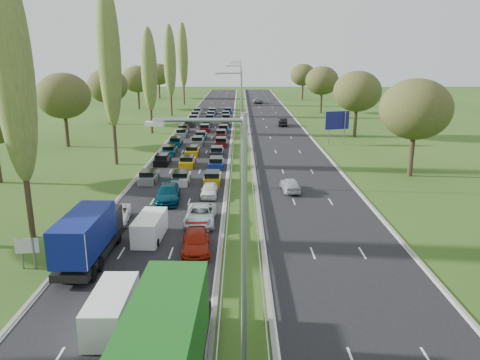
{
  "coord_description": "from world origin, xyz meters",
  "views": [
    {
      "loc": [
        4.4,
        -4.46,
        13.46
      ],
      "look_at": [
        4.36,
        40.47,
        1.5
      ],
      "focal_mm": 35.0,
      "sensor_mm": 36.0,
      "label": 1
    }
  ],
  "objects": [
    {
      "name": "near_car_9",
      "position": [
        1.43,
        15.48,
        0.79
      ],
      "size": [
        2.0,
        4.77,
        1.53
      ],
      "primitive_type": "imported",
      "rotation": [
        0.0,
        0.0,
        -0.08
      ],
      "color": "black",
      "rests_on": "near_carriageway"
    },
    {
      "name": "white_van_front",
      "position": [
        -2.13,
        16.96,
        1.0
      ],
      "size": [
        1.91,
        4.86,
        1.95
      ],
      "rotation": [
        0.0,
        0.0,
        0.01
      ],
      "color": "white",
      "rests_on": "near_carriageway"
    },
    {
      "name": "ground",
      "position": [
        4.5,
        80.0,
        0.0
      ],
      "size": [
        260.0,
        260.0,
        0.0
      ],
      "primitive_type": "plane",
      "color": "#2A4A17",
      "rests_on": "ground"
    },
    {
      "name": "near_car_2",
      "position": [
        -5.98,
        32.25,
        0.69
      ],
      "size": [
        2.63,
        5.01,
        1.34
      ],
      "primitive_type": "imported",
      "rotation": [
        0.0,
        0.0,
        0.09
      ],
      "color": "white",
      "rests_on": "near_carriageway"
    },
    {
      "name": "far_car_1",
      "position": [
        12.78,
        87.86,
        0.8
      ],
      "size": [
        1.86,
        4.78,
        1.55
      ],
      "primitive_type": "imported",
      "rotation": [
        0.0,
        0.0,
        3.09
      ],
      "color": "black",
      "rests_on": "far_carriageway"
    },
    {
      "name": "far_carriageway",
      "position": [
        11.25,
        82.5,
        0.0
      ],
      "size": [
        10.5,
        215.0,
        0.04
      ],
      "primitive_type": "cube",
      "color": "black",
      "rests_on": "ground"
    },
    {
      "name": "info_sign",
      "position": [
        -9.4,
        23.57,
        1.37
      ],
      "size": [
        1.5,
        0.26,
        2.1
      ],
      "color": "gray",
      "rests_on": "ground"
    },
    {
      "name": "far_car_2",
      "position": [
        9.56,
        133.63,
        0.82
      ],
      "size": [
        3.0,
        5.91,
        1.6
      ],
      "primitive_type": "imported",
      "rotation": [
        0.0,
        0.0,
        3.08
      ],
      "color": "slate",
      "rests_on": "far_carriageway"
    },
    {
      "name": "poplar_row",
      "position": [
        -11.5,
        68.17,
        12.39
      ],
      "size": [
        2.8,
        127.8,
        22.44
      ],
      "color": "#2D2116",
      "rests_on": "ground"
    },
    {
      "name": "near_car_10",
      "position": [
        1.1,
        32.04,
        0.76
      ],
      "size": [
        2.48,
        5.32,
        1.47
      ],
      "primitive_type": "imported",
      "rotation": [
        0.0,
        0.0,
        -0.01
      ],
      "color": "silver",
      "rests_on": "near_carriageway"
    },
    {
      "name": "near_car_12",
      "position": [
        1.33,
        39.79,
        0.68
      ],
      "size": [
        1.58,
        3.87,
        1.32
      ],
      "primitive_type": "imported",
      "rotation": [
        0.0,
        0.0,
        -0.01
      ],
      "color": "white",
      "rests_on": "near_carriageway"
    },
    {
      "name": "blue_lorry",
      "position": [
        -5.7,
        24.74,
        1.87
      ],
      "size": [
        2.36,
        8.49,
        3.58
      ],
      "rotation": [
        0.0,
        0.0,
        -0.02
      ],
      "color": "black",
      "rests_on": "near_carriageway"
    },
    {
      "name": "near_car_7",
      "position": [
        -2.49,
        38.17,
        0.8
      ],
      "size": [
        2.57,
        5.52,
        1.56
      ],
      "primitive_type": "imported",
      "rotation": [
        0.0,
        0.0,
        0.07
      ],
      "color": "#043546",
      "rests_on": "near_carriageway"
    },
    {
      "name": "lamp_columns",
      "position": [
        4.5,
        78.0,
        6.0
      ],
      "size": [
        0.18,
        140.18,
        12.0
      ],
      "color": "gray",
      "rests_on": "ground"
    },
    {
      "name": "near_carriageway",
      "position": [
        -2.25,
        82.5,
        0.0
      ],
      "size": [
        10.5,
        215.0,
        0.04
      ],
      "primitive_type": "cube",
      "color": "black",
      "rests_on": "ground"
    },
    {
      "name": "near_car_11",
      "position": [
        1.26,
        26.33,
        0.72
      ],
      "size": [
        2.34,
        4.97,
        1.4
      ],
      "primitive_type": "imported",
      "rotation": [
        0.0,
        0.0,
        0.08
      ],
      "color": "#951909",
      "rests_on": "near_carriageway"
    },
    {
      "name": "traffic_queue_fill",
      "position": [
        -2.19,
        77.05,
        0.44
      ],
      "size": [
        9.14,
        67.91,
        0.8
      ],
      "color": "slate",
      "rests_on": "ground"
    },
    {
      "name": "direction_sign",
      "position": [
        19.4,
        67.74,
        3.57
      ],
      "size": [
        3.86,
        1.23,
        5.2
      ],
      "color": "gray",
      "rests_on": "ground"
    },
    {
      "name": "woodland_left",
      "position": [
        -22.0,
        62.63,
        7.68
      ],
      "size": [
        8.0,
        166.0,
        11.1
      ],
      "color": "#2D2116",
      "rests_on": "ground"
    },
    {
      "name": "far_car_0",
      "position": [
        9.5,
        41.52,
        0.73
      ],
      "size": [
        2.0,
        4.31,
        1.43
      ],
      "primitive_type": "imported",
      "rotation": [
        0.0,
        0.0,
        3.22
      ],
      "color": "#B0B4BA",
      "rests_on": "far_carriageway"
    },
    {
      "name": "woodland_right",
      "position": [
        24.0,
        66.67,
        7.68
      ],
      "size": [
        8.0,
        153.0,
        11.1
      ],
      "color": "#2D2116",
      "rests_on": "ground"
    },
    {
      "name": "white_van_rear",
      "position": [
        -2.42,
        28.81,
        0.95
      ],
      "size": [
        1.81,
        4.6,
        1.85
      ],
      "rotation": [
        0.0,
        0.0,
        -0.05
      ],
      "color": "white",
      "rests_on": "near_carriageway"
    },
    {
      "name": "central_reservation",
      "position": [
        4.5,
        82.5,
        0.55
      ],
      "size": [
        2.36,
        215.0,
        0.32
      ],
      "color": "gray",
      "rests_on": "ground"
    }
  ]
}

